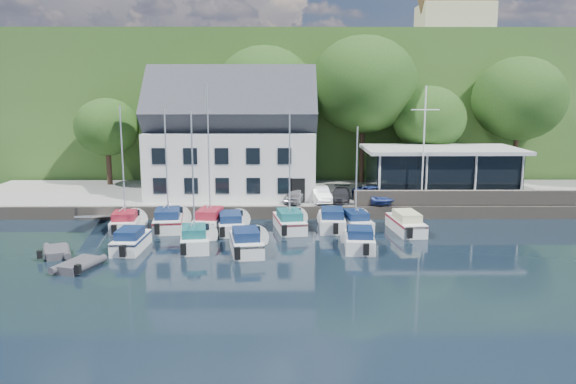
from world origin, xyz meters
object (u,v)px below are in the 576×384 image
(car_white, at_px, (320,194))
(boat_r2_2, at_px, (246,240))
(car_dgrey, at_px, (341,195))
(harbor_building, at_px, (232,144))
(flagpole, at_px, (424,145))
(boat_r1_0, at_px, (123,172))
(boat_r2_1, at_px, (193,180))
(car_silver, at_px, (296,195))
(car_blue, at_px, (374,194))
(boat_r1_7, at_px, (406,221))
(club_pavilion, at_px, (440,171))
(boat_r1_3, at_px, (231,221))
(boat_r2_0, at_px, (131,239))
(boat_r1_4, at_px, (290,168))
(dinghy_0, at_px, (57,250))
(boat_r1_5, at_px, (332,218))
(boat_r1_1, at_px, (166,165))
(boat_r2_3, at_px, (360,238))
(dinghy_1, at_px, (79,263))
(boat_r1_6, at_px, (357,173))
(boat_r1_2, at_px, (209,164))

(car_white, xyz_separation_m, boat_r2_2, (-5.29, -10.89, -0.86))
(car_dgrey, bearing_deg, harbor_building, 168.54)
(flagpole, xyz_separation_m, boat_r1_0, (-22.51, -4.66, -1.39))
(flagpole, xyz_separation_m, boat_r2_1, (-16.79, -9.31, -1.21))
(car_silver, height_order, car_blue, car_blue)
(boat_r1_7, distance_m, boat_r2_2, 12.15)
(club_pavilion, xyz_separation_m, boat_r2_2, (-15.90, -13.99, -2.29))
(boat_r1_3, bearing_deg, boat_r2_0, -148.97)
(boat_r1_7, bearing_deg, car_white, 128.34)
(boat_r1_0, distance_m, boat_r1_7, 20.47)
(boat_r1_0, distance_m, boat_r1_4, 11.86)
(harbor_building, distance_m, dinghy_0, 18.61)
(car_white, distance_m, boat_r1_3, 8.81)
(car_white, relative_size, boat_r1_3, 0.61)
(flagpole, relative_size, boat_r2_1, 1.05)
(boat_r1_5, relative_size, boat_r1_7, 0.89)
(boat_r1_5, bearing_deg, car_silver, 119.22)
(boat_r1_1, xyz_separation_m, boat_r2_3, (13.24, -5.41, -3.94))
(boat_r1_4, xyz_separation_m, dinghy_0, (-14.35, -6.31, -4.19))
(harbor_building, height_order, car_dgrey, harbor_building)
(boat_r1_0, relative_size, boat_r1_4, 0.94)
(car_white, xyz_separation_m, boat_r2_3, (1.88, -10.34, -0.90))
(boat_r2_1, bearing_deg, boat_r2_0, 177.42)
(boat_r1_1, xyz_separation_m, dinghy_1, (-3.21, -9.35, -4.33))
(flagpole, height_order, boat_r1_7, flagpole)
(dinghy_0, bearing_deg, boat_r1_3, 7.08)
(flagpole, height_order, boat_r1_0, flagpole)
(car_blue, bearing_deg, boat_r1_5, -147.21)
(boat_r1_5, relative_size, boat_r1_6, 0.71)
(boat_r1_3, height_order, dinghy_0, boat_r1_3)
(boat_r1_0, bearing_deg, boat_r2_2, -38.87)
(flagpole, xyz_separation_m, dinghy_0, (-25.00, -10.98, -5.33))
(boat_r2_2, bearing_deg, boat_r1_6, 28.47)
(harbor_building, height_order, boat_r1_5, harbor_building)
(club_pavilion, height_order, dinghy_0, club_pavilion)
(boat_r1_3, height_order, boat_r1_5, boat_r1_5)
(dinghy_1, bearing_deg, car_dgrey, 60.46)
(harbor_building, relative_size, dinghy_0, 5.13)
(car_blue, relative_size, boat_r1_6, 0.47)
(car_silver, bearing_deg, boat_r1_7, -18.73)
(boat_r1_5, bearing_deg, car_dgrey, 79.42)
(car_blue, bearing_deg, car_silver, 160.87)
(flagpole, relative_size, dinghy_1, 3.23)
(boat_r1_6, relative_size, boat_r1_7, 1.25)
(dinghy_0, bearing_deg, boat_r1_2, 13.19)
(car_white, xyz_separation_m, boat_r1_3, (-6.77, -5.57, -0.93))
(boat_r1_5, xyz_separation_m, dinghy_0, (-17.44, -6.61, -0.44))
(car_white, height_order, boat_r1_5, car_white)
(boat_r1_0, distance_m, dinghy_0, 7.85)
(boat_r1_4, height_order, boat_r2_3, boat_r1_4)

